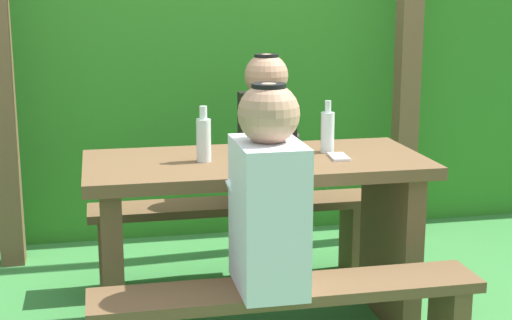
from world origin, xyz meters
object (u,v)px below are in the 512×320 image
(person_white_shirt, at_px, (268,195))
(bottle_right, at_px, (278,141))
(picnic_table, at_px, (256,215))
(cell_phone, at_px, (339,157))
(bottle_left, at_px, (204,138))
(bench_far, at_px, (233,224))
(person_black_coat, at_px, (266,134))
(bottle_center, at_px, (327,131))
(bench_near, at_px, (288,316))
(drinking_glass, at_px, (279,147))

(person_white_shirt, xyz_separation_m, bottle_right, (0.14, 0.45, 0.10))
(picnic_table, xyz_separation_m, cell_phone, (0.34, -0.06, 0.25))
(bottle_left, bearing_deg, person_white_shirt, -75.13)
(bench_far, relative_size, person_black_coat, 1.95)
(person_black_coat, relative_size, bottle_right, 3.14)
(picnic_table, distance_m, bottle_center, 0.47)
(bottle_right, bearing_deg, bench_far, 96.17)
(bench_far, height_order, bottle_left, bottle_left)
(bottle_left, relative_size, cell_phone, 1.62)
(picnic_table, distance_m, bench_near, 0.59)
(person_black_coat, distance_m, drinking_glass, 0.55)
(drinking_glass, relative_size, bottle_left, 0.36)
(person_black_coat, xyz_separation_m, drinking_glass, (-0.07, -0.54, 0.05))
(bottle_left, bearing_deg, bench_near, -68.31)
(person_black_coat, height_order, bottle_right, person_black_coat)
(person_white_shirt, height_order, bottle_left, person_white_shirt)
(bottle_left, bearing_deg, drinking_glass, 3.05)
(bench_far, xyz_separation_m, bottle_center, (0.32, -0.49, 0.55))
(bench_near, xyz_separation_m, cell_phone, (0.34, 0.50, 0.46))
(person_white_shirt, distance_m, bottle_center, 0.74)
(picnic_table, distance_m, cell_phone, 0.42)
(bench_near, bearing_deg, bottle_right, 81.17)
(bench_far, bearing_deg, bench_near, -90.00)
(person_black_coat, relative_size, bottle_center, 3.24)
(picnic_table, relative_size, bottle_left, 6.18)
(person_white_shirt, bearing_deg, bench_near, -2.60)
(drinking_glass, bearing_deg, bottle_right, -103.72)
(bench_far, xyz_separation_m, person_white_shirt, (-0.07, -1.11, 0.45))
(bottle_right, height_order, cell_phone, bottle_right)
(drinking_glass, relative_size, cell_phone, 0.58)
(person_white_shirt, xyz_separation_m, bottle_center, (0.40, 0.62, 0.10))
(bench_near, height_order, person_white_shirt, person_white_shirt)
(bench_far, relative_size, person_white_shirt, 1.95)
(person_white_shirt, bearing_deg, bottle_center, 57.13)
(bottle_center, bearing_deg, picnic_table, -168.85)
(picnic_table, relative_size, person_black_coat, 1.95)
(drinking_glass, relative_size, bottle_right, 0.36)
(bench_near, relative_size, person_black_coat, 1.95)
(person_black_coat, height_order, cell_phone, person_black_coat)
(drinking_glass, bearing_deg, bench_far, 100.07)
(bottle_right, bearing_deg, bottle_left, 162.46)
(bench_far, relative_size, bottle_left, 6.18)
(bench_near, height_order, bench_far, same)
(person_black_coat, height_order, bottle_center, person_black_coat)
(drinking_glass, height_order, cell_phone, drinking_glass)
(bottle_left, xyz_separation_m, bottle_right, (0.29, -0.09, -0.00))
(drinking_glass, bearing_deg, picnic_table, -175.21)
(bottle_left, relative_size, bottle_center, 1.02)
(bottle_right, bearing_deg, person_black_coat, 81.62)
(bench_far, height_order, cell_phone, cell_phone)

